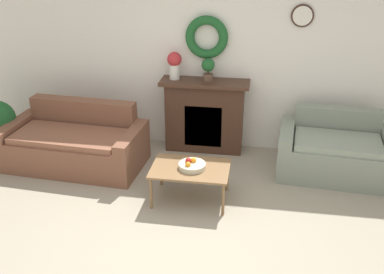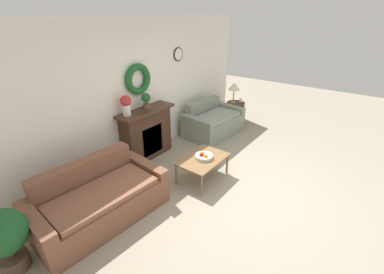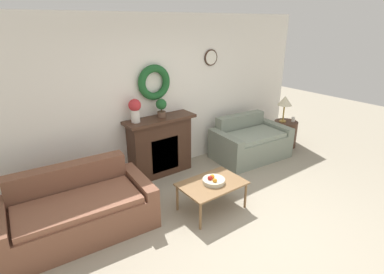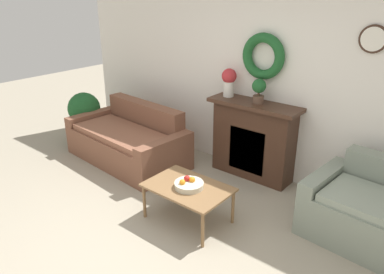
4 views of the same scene
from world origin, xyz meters
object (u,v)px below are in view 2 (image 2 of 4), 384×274
at_px(table_lamp, 234,87).
at_px(fruit_bowl, 204,156).
at_px(couch_left, 99,199).
at_px(vase_on_mantel_left, 126,104).
at_px(fireplace, 147,133).
at_px(coffee_table, 203,160).
at_px(side_table_by_loveseat, 235,112).
at_px(potted_plant_on_mantel, 146,100).
at_px(potted_plant_floor_by_couch, 4,236).
at_px(mug, 241,100).
at_px(loveseat_right, 213,122).

bearing_deg(table_lamp, fruit_bowl, -161.14).
xyz_separation_m(couch_left, vase_on_mantel_left, (1.25, 0.74, 0.97)).
distance_m(fireplace, coffee_table, 1.39).
distance_m(fireplace, table_lamp, 2.84).
bearing_deg(side_table_by_loveseat, potted_plant_on_mantel, 169.94).
height_order(couch_left, potted_plant_floor_by_couch, potted_plant_floor_by_couch).
distance_m(fireplace, vase_on_mantel_left, 0.85).
height_order(fireplace, side_table_by_loveseat, fireplace).
bearing_deg(potted_plant_floor_by_couch, vase_on_mantel_left, 15.93).
bearing_deg(mug, table_lamp, 141.84).
xyz_separation_m(coffee_table, table_lamp, (2.75, 0.92, 0.61)).
bearing_deg(potted_plant_floor_by_couch, loveseat_right, 2.81).
height_order(coffee_table, potted_plant_on_mantel, potted_plant_on_mantel).
distance_m(loveseat_right, fruit_bowl, 1.99).
distance_m(coffee_table, vase_on_mantel_left, 1.71).
relative_size(couch_left, loveseat_right, 1.26).
height_order(loveseat_right, coffee_table, loveseat_right).
height_order(vase_on_mantel_left, potted_plant_on_mantel, vase_on_mantel_left).
height_order(loveseat_right, side_table_by_loveseat, loveseat_right).
bearing_deg(table_lamp, mug, -38.16).
bearing_deg(fireplace, vase_on_mantel_left, 179.25).
xyz_separation_m(coffee_table, fruit_bowl, (0.02, -0.01, 0.08)).
bearing_deg(potted_plant_on_mantel, potted_plant_floor_by_couch, -166.96).
xyz_separation_m(fruit_bowl, potted_plant_on_mantel, (0.01, 1.38, 0.77)).
bearing_deg(potted_plant_on_mantel, fruit_bowl, -90.21).
relative_size(fireplace, vase_on_mantel_left, 3.25).
bearing_deg(fireplace, coffee_table, -89.23).
relative_size(coffee_table, side_table_by_loveseat, 1.63).
bearing_deg(vase_on_mantel_left, potted_plant_floor_by_couch, -164.07).
distance_m(vase_on_mantel_left, potted_plant_on_mantel, 0.47).
height_order(coffee_table, potted_plant_floor_by_couch, potted_plant_floor_by_couch).
bearing_deg(potted_plant_on_mantel, side_table_by_loveseat, -10.06).
xyz_separation_m(fireplace, side_table_by_loveseat, (2.83, -0.51, -0.25)).
height_order(fireplace, vase_on_mantel_left, vase_on_mantel_left).
relative_size(loveseat_right, side_table_by_loveseat, 2.72).
height_order(mug, potted_plant_on_mantel, potted_plant_on_mantel).
bearing_deg(table_lamp, couch_left, -176.44).
bearing_deg(potted_plant_floor_by_couch, side_table_by_loveseat, 1.71).
height_order(loveseat_right, mug, loveseat_right).
bearing_deg(loveseat_right, fruit_bowl, -147.10).
bearing_deg(potted_plant_on_mantel, fireplace, 161.12).
relative_size(fruit_bowl, vase_on_mantel_left, 0.84).
bearing_deg(couch_left, side_table_by_loveseat, 6.91).
relative_size(coffee_table, mug, 9.26).
xyz_separation_m(fireplace, fruit_bowl, (0.04, -1.39, -0.07)).
distance_m(fruit_bowl, side_table_by_loveseat, 2.93).
bearing_deg(table_lamp, potted_plant_floor_by_couch, -177.76).
distance_m(loveseat_right, mug, 1.20).
height_order(fruit_bowl, table_lamp, table_lamp).
distance_m(fireplace, potted_plant_floor_by_couch, 2.90).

